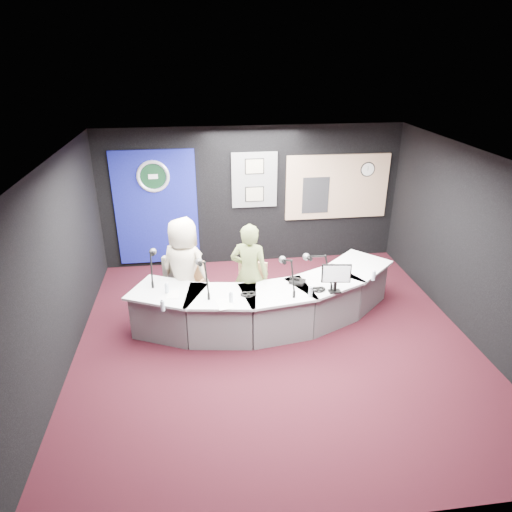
{
  "coord_description": "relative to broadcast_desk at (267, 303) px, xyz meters",
  "views": [
    {
      "loc": [
        -1.05,
        -5.77,
        4.13
      ],
      "look_at": [
        -0.2,
        0.8,
        1.1
      ],
      "focal_mm": 32.0,
      "sensor_mm": 36.0,
      "label": 1
    }
  ],
  "objects": [
    {
      "name": "computer_monitor",
      "position": [
        0.96,
        -0.45,
        0.7
      ],
      "size": [
        0.46,
        0.09,
        0.31
      ],
      "primitive_type": "cube",
      "rotation": [
        0.0,
        0.0,
        -0.13
      ],
      "color": "black",
      "rests_on": "broadcast_desk"
    },
    {
      "name": "ground",
      "position": [
        0.05,
        -0.55,
        -0.38
      ],
      "size": [
        6.0,
        6.0,
        0.0
      ],
      "primitive_type": "plane",
      "color": "black",
      "rests_on": "ground"
    },
    {
      "name": "person_man",
      "position": [
        -1.3,
        0.38,
        0.5
      ],
      "size": [
        1.02,
        0.91,
        1.74
      ],
      "primitive_type": "imported",
      "rotation": [
        0.0,
        0.0,
        2.61
      ],
      "color": "beige",
      "rests_on": "ground"
    },
    {
      "name": "ceiling",
      "position": [
        0.05,
        -0.55,
        2.42
      ],
      "size": [
        6.0,
        6.0,
        0.02
      ],
      "primitive_type": "cube",
      "color": "silver",
      "rests_on": "ground"
    },
    {
      "name": "framed_photo_upper",
      "position": [
        0.1,
        2.39,
        1.65
      ],
      "size": [
        0.34,
        0.02,
        0.27
      ],
      "primitive_type": "cube",
      "color": "gray",
      "rests_on": "pinboard"
    },
    {
      "name": "seal_center",
      "position": [
        -1.85,
        2.38,
        1.52
      ],
      "size": [
        0.48,
        0.01,
        0.48
      ],
      "primitive_type": "cylinder",
      "rotation": [
        1.57,
        0.0,
        0.0
      ],
      "color": "black",
      "rests_on": "backdrop_panel"
    },
    {
      "name": "equipment_rack",
      "position": [
        1.35,
        2.39,
        1.03
      ],
      "size": [
        0.55,
        0.02,
        0.75
      ],
      "primitive_type": "cube",
      "color": "black",
      "rests_on": "booth_window_frame"
    },
    {
      "name": "wall_left",
      "position": [
        -2.95,
        -0.55,
        1.02
      ],
      "size": [
        0.02,
        6.0,
        2.8
      ],
      "primitive_type": "cube",
      "color": "black",
      "rests_on": "ground"
    },
    {
      "name": "framed_photo_lower",
      "position": [
        0.1,
        2.39,
        1.09
      ],
      "size": [
        0.34,
        0.02,
        0.27
      ],
      "primitive_type": "cube",
      "color": "gray",
      "rests_on": "pinboard"
    },
    {
      "name": "boom_mic_b",
      "position": [
        -1.0,
        -0.13,
        0.68
      ],
      "size": [
        0.24,
        0.73,
        0.6
      ],
      "primitive_type": null,
      "color": "black",
      "rests_on": "broadcast_desk"
    },
    {
      "name": "wall_back",
      "position": [
        0.05,
        2.45,
        1.02
      ],
      "size": [
        6.0,
        0.02,
        2.8
      ],
      "primitive_type": "cube",
      "color": "black",
      "rests_on": "ground"
    },
    {
      "name": "booth_window_frame",
      "position": [
        1.8,
        2.42,
        1.18
      ],
      "size": [
        2.12,
        0.06,
        1.32
      ],
      "primitive_type": "cube",
      "color": "tan",
      "rests_on": "wall_back"
    },
    {
      "name": "boom_mic_a",
      "position": [
        -1.79,
        0.35,
        0.68
      ],
      "size": [
        0.16,
        0.74,
        0.6
      ],
      "primitive_type": null,
      "color": "black",
      "rests_on": "broadcast_desk"
    },
    {
      "name": "wall_clock",
      "position": [
        2.4,
        2.39,
        1.52
      ],
      "size": [
        0.28,
        0.01,
        0.28
      ],
      "primitive_type": "cylinder",
      "rotation": [
        1.57,
        0.0,
        0.0
      ],
      "color": "white",
      "rests_on": "booth_window_frame"
    },
    {
      "name": "wall_front",
      "position": [
        0.05,
        -3.55,
        1.02
      ],
      "size": [
        6.0,
        0.02,
        2.8
      ],
      "primitive_type": "cube",
      "color": "black",
      "rests_on": "ground"
    },
    {
      "name": "notepad",
      "position": [
        -0.72,
        -0.6,
        0.38
      ],
      "size": [
        0.26,
        0.33,
        0.0
      ],
      "primitive_type": "cube",
      "rotation": [
        0.0,
        0.0,
        0.16
      ],
      "color": "white",
      "rests_on": "broadcast_desk"
    },
    {
      "name": "broadcast_desk",
      "position": [
        0.0,
        0.0,
        0.0
      ],
      "size": [
        4.5,
        1.9,
        0.75
      ],
      "primitive_type": null,
      "color": "silver",
      "rests_on": "ground"
    },
    {
      "name": "boom_mic_d",
      "position": [
        0.78,
        -0.14,
        0.68
      ],
      "size": [
        0.4,
        0.68,
        0.6
      ],
      "primitive_type": null,
      "color": "black",
      "rests_on": "broadcast_desk"
    },
    {
      "name": "water_bottles",
      "position": [
        0.05,
        -0.34,
        0.46
      ],
      "size": [
        3.34,
        0.7,
        0.18
      ],
      "primitive_type": null,
      "color": "silver",
      "rests_on": "broadcast_desk"
    },
    {
      "name": "backdrop_panel",
      "position": [
        -1.85,
        2.42,
        0.88
      ],
      "size": [
        1.6,
        0.05,
        2.3
      ],
      "primitive_type": "cube",
      "color": "navy",
      "rests_on": "wall_back"
    },
    {
      "name": "armchair_left",
      "position": [
        -1.3,
        0.38,
        0.15
      ],
      "size": [
        0.79,
        0.79,
        1.04
      ],
      "primitive_type": null,
      "rotation": [
        0.0,
        0.0,
        -0.48
      ],
      "color": "#AA784D",
      "rests_on": "ground"
    },
    {
      "name": "person_woman",
      "position": [
        -0.27,
        0.14,
        0.47
      ],
      "size": [
        0.72,
        0.59,
        1.69
      ],
      "primitive_type": "imported",
      "rotation": [
        0.0,
        0.0,
        2.78
      ],
      "color": "#5D6836",
      "rests_on": "ground"
    },
    {
      "name": "booth_glow",
      "position": [
        1.8,
        2.41,
        1.18
      ],
      "size": [
        2.0,
        0.02,
        1.2
      ],
      "primitive_type": "cube",
      "color": "#FFC9A1",
      "rests_on": "booth_window_frame"
    },
    {
      "name": "wall_right",
      "position": [
        3.05,
        -0.55,
        1.02
      ],
      "size": [
        0.02,
        6.0,
        2.8
      ],
      "primitive_type": "cube",
      "color": "black",
      "rests_on": "ground"
    },
    {
      "name": "pinboard",
      "position": [
        0.1,
        2.42,
        1.38
      ],
      "size": [
        0.9,
        0.04,
        1.1
      ],
      "primitive_type": "cube",
      "color": "slate",
      "rests_on": "wall_back"
    },
    {
      "name": "desk_phone",
      "position": [
        0.46,
        -0.09,
        0.4
      ],
      "size": [
        0.28,
        0.27,
        0.06
      ],
      "primitive_type": "cube",
      "rotation": [
        0.0,
        0.0,
        -0.56
      ],
      "color": "black",
      "rests_on": "broadcast_desk"
    },
    {
      "name": "headphones_far",
      "position": [
        -0.35,
        -0.38,
        0.39
      ],
      "size": [
        0.19,
        0.19,
        0.03
      ],
      "primitive_type": "torus",
      "color": "black",
      "rests_on": "broadcast_desk"
    },
    {
      "name": "armchair_right",
      "position": [
        -0.27,
        0.14,
        0.16
      ],
      "size": [
        0.78,
        0.78,
        1.07
      ],
      "primitive_type": null,
      "rotation": [
        0.0,
        0.0,
        -0.37
      ],
      "color": "#AA784D",
      "rests_on": "ground"
    },
    {
      "name": "paper_stack",
      "position": [
        -1.47,
        -0.2,
        0.38
      ],
      "size": [
        0.19,
        0.27,
        0.0
      ],
      "primitive_type": "cube",
      "rotation": [
        0.0,
        0.0,
        -0.0
      ],
      "color": "white",
      "rests_on": "broadcast_desk"
    },
    {
      "name": "boom_mic_c",
      "position": [
        0.28,
        -0.23,
        0.68
      ],
      "size": [
        0.19,
        0.74,
        0.6
      ],
      "primitive_type": null,
      "color": "black",
      "rests_on": "broadcast_desk"
    },
    {
      "name": "headphones_near",
      "position": [
        0.73,
        -0.37,
        0.39
      ],
      "size": [
        0.2,
        0.2,
        0.03
      ],
      "primitive_type": "torus",
      "color": "black",
      "rests_on": "broadcast_desk"
    },
    {
      "name": "draped_jacket",
      "position": [
        -1.43,
        0.6,
        0.24
      ],
      "size": [
        0.49,
        0.32,
        0.7
      ],
      "primitive_type": "cube",
      "rotation": [
        0.0,
        0.0,
        -0.48
      ],
      "color": "slate",
      "rests_on": "armchair_left"
    },
    {
      "name": "agency_seal",
      "position": [
        -1.85,
        2.38,
        1.52
      ],
      "size": [
        0.63,
        0.07,
        0.63
      ],
      "primitive_type": "torus",
      "rotation": [
        1.57,
        0.0,
        0.0
      ],
      "color": "silver",
      "rests_on": "backdrop_panel"
    }
  ]
}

